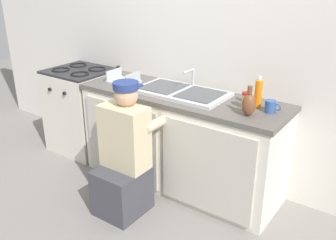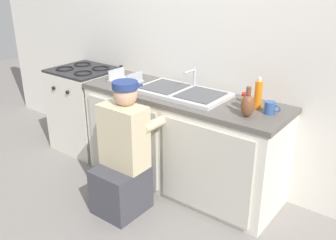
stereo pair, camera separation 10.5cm
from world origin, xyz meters
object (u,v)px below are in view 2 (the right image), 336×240
(dish_rack_tray, at_px, (126,80))
(sink_double_basin, at_px, (182,92))
(vase_decorative, at_px, (248,105))
(coffee_mug, at_px, (270,108))
(condiment_jar, at_px, (246,101))
(plumber_person, at_px, (123,160))
(soap_bottle_orange, at_px, (258,94))
(spice_bottle_red, at_px, (121,71))
(stove_range, at_px, (86,109))

(dish_rack_tray, bearing_deg, sink_double_basin, 2.75)
(vase_decorative, distance_m, coffee_mug, 0.20)
(dish_rack_tray, bearing_deg, vase_decorative, -4.67)
(vase_decorative, bearing_deg, dish_rack_tray, 175.33)
(coffee_mug, relative_size, condiment_jar, 0.98)
(plumber_person, bearing_deg, dish_rack_tray, 130.43)
(soap_bottle_orange, distance_m, dish_rack_tray, 1.32)
(soap_bottle_orange, height_order, coffee_mug, soap_bottle_orange)
(spice_bottle_red, distance_m, dish_rack_tray, 0.24)
(stove_range, relative_size, vase_decorative, 4.00)
(stove_range, bearing_deg, spice_bottle_red, 13.86)
(sink_double_basin, xyz_separation_m, soap_bottle_orange, (0.67, 0.07, 0.09))
(spice_bottle_red, bearing_deg, vase_decorative, -9.36)
(soap_bottle_orange, xyz_separation_m, coffee_mug, (0.13, -0.05, -0.07))
(soap_bottle_orange, height_order, condiment_jar, soap_bottle_orange)
(stove_range, xyz_separation_m, plumber_person, (1.15, -0.61, 0.00))
(plumber_person, xyz_separation_m, soap_bottle_orange, (0.81, 0.69, 0.54))
(sink_double_basin, height_order, dish_rack_tray, sink_double_basin)
(sink_double_basin, relative_size, stove_range, 0.87)
(spice_bottle_red, relative_size, coffee_mug, 0.83)
(sink_double_basin, xyz_separation_m, spice_bottle_red, (-0.83, 0.11, 0.03))
(stove_range, height_order, vase_decorative, vase_decorative)
(coffee_mug, bearing_deg, condiment_jar, -174.98)
(vase_decorative, xyz_separation_m, coffee_mug, (0.11, 0.16, -0.04))
(vase_decorative, bearing_deg, plumber_person, -149.94)
(sink_double_basin, bearing_deg, plumber_person, -103.01)
(stove_range, height_order, condiment_jar, condiment_jar)
(plumber_person, bearing_deg, condiment_jar, 39.79)
(spice_bottle_red, distance_m, vase_decorative, 1.54)
(plumber_person, height_order, spice_bottle_red, plumber_person)
(sink_double_basin, xyz_separation_m, dish_rack_tray, (-0.64, -0.03, 0.01))
(condiment_jar, bearing_deg, spice_bottle_red, 175.66)
(plumber_person, xyz_separation_m, coffee_mug, (0.94, 0.64, 0.47))
(stove_range, xyz_separation_m, vase_decorative, (1.97, -0.14, 0.52))
(sink_double_basin, distance_m, plumber_person, 0.77)
(plumber_person, relative_size, soap_bottle_orange, 4.42)
(coffee_mug, relative_size, dish_rack_tray, 0.45)
(stove_range, relative_size, condiment_jar, 7.19)
(spice_bottle_red, relative_size, vase_decorative, 0.46)
(plumber_person, distance_m, spice_bottle_red, 1.11)
(soap_bottle_orange, relative_size, vase_decorative, 1.09)
(dish_rack_tray, relative_size, condiment_jar, 2.19)
(plumber_person, xyz_separation_m, spice_bottle_red, (-0.69, 0.73, 0.48))
(sink_double_basin, distance_m, spice_bottle_red, 0.84)
(vase_decorative, bearing_deg, stove_range, 176.03)
(stove_range, bearing_deg, vase_decorative, -3.97)
(sink_double_basin, height_order, vase_decorative, vase_decorative)
(sink_double_basin, relative_size, vase_decorative, 3.48)
(dish_rack_tray, xyz_separation_m, condiment_jar, (1.24, 0.03, 0.04))
(plumber_person, height_order, condiment_jar, plumber_person)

